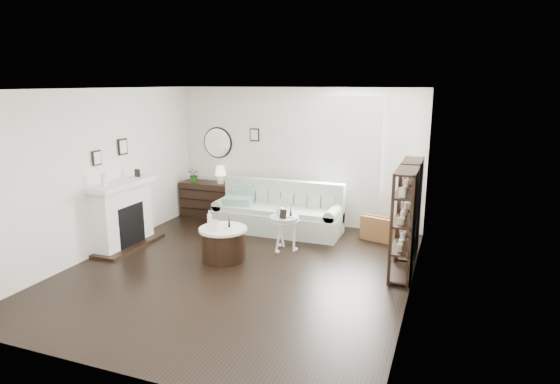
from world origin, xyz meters
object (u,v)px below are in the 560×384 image
at_px(drum_table, 223,244).
at_px(pedestal_table, 285,219).
at_px(dresser, 208,199).
at_px(sofa, 279,215).

xyz_separation_m(drum_table, pedestal_table, (0.78, 0.73, 0.28)).
bearing_deg(drum_table, pedestal_table, 43.06).
relative_size(dresser, pedestal_table, 1.84).
relative_size(sofa, pedestal_table, 4.03).
relative_size(drum_table, pedestal_table, 1.27).
height_order(dresser, drum_table, dresser).
bearing_deg(pedestal_table, drum_table, -136.94).
bearing_deg(drum_table, dresser, 124.51).
distance_m(sofa, pedestal_table, 1.15).
distance_m(dresser, drum_table, 2.59).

